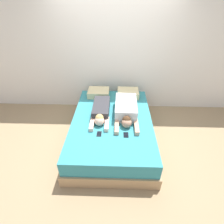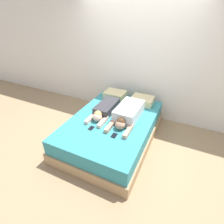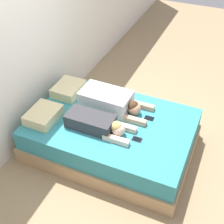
# 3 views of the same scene
# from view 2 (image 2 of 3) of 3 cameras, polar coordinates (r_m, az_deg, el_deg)

# --- Properties ---
(ground_plane) EXTENTS (12.00, 12.00, 0.00)m
(ground_plane) POSITION_cam_2_polar(r_m,az_deg,el_deg) (3.57, 0.00, -8.86)
(ground_plane) COLOR #9E8460
(wall_back) EXTENTS (12.00, 0.06, 2.60)m
(wall_back) POSITION_cam_2_polar(r_m,az_deg,el_deg) (3.98, 7.94, 16.60)
(wall_back) COLOR white
(wall_back) RESTS_ON ground_plane
(bed) EXTENTS (1.50, 2.15, 0.50)m
(bed) POSITION_cam_2_polar(r_m,az_deg,el_deg) (3.42, 0.00, -5.75)
(bed) COLOR tan
(bed) RESTS_ON ground_plane
(pillow_head_left) EXTENTS (0.46, 0.36, 0.14)m
(pillow_head_left) POSITION_cam_2_polar(r_m,az_deg,el_deg) (4.01, 0.95, 5.76)
(pillow_head_left) COLOR beige
(pillow_head_left) RESTS_ON bed
(pillow_head_right) EXTENTS (0.46, 0.36, 0.14)m
(pillow_head_right) POSITION_cam_2_polar(r_m,az_deg,el_deg) (3.81, 9.85, 3.83)
(pillow_head_right) COLOR beige
(pillow_head_right) RESTS_ON bed
(person_left) EXTENTS (0.33, 0.88, 0.20)m
(person_left) POSITION_cam_2_polar(r_m,az_deg,el_deg) (3.38, -2.45, 0.76)
(person_left) COLOR #333338
(person_left) RESTS_ON bed
(person_right) EXTENTS (0.41, 0.99, 0.24)m
(person_right) POSITION_cam_2_polar(r_m,az_deg,el_deg) (3.23, 5.13, -0.46)
(person_right) COLOR silver
(person_right) RESTS_ON bed
(cell_phone_left) EXTENTS (0.08, 0.12, 0.01)m
(cell_phone_left) POSITION_cam_2_polar(r_m,az_deg,el_deg) (3.05, -6.78, -5.24)
(cell_phone_left) COLOR #2D2D33
(cell_phone_left) RESTS_ON bed
(cell_phone_right) EXTENTS (0.08, 0.12, 0.01)m
(cell_phone_right) POSITION_cam_2_polar(r_m,az_deg,el_deg) (2.87, 0.68, -7.67)
(cell_phone_right) COLOR black
(cell_phone_right) RESTS_ON bed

